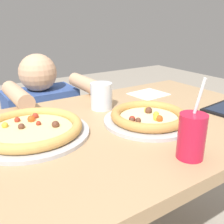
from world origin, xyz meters
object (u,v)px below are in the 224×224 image
(pizza_far, at_px, (31,129))
(pizza_near, at_px, (149,117))
(drink_cup_colored, at_px, (192,136))
(water_cup_clear, at_px, (101,96))
(diner_seated, at_px, (45,142))

(pizza_far, bearing_deg, pizza_near, -18.13)
(drink_cup_colored, relative_size, water_cup_clear, 2.03)
(pizza_near, height_order, drink_cup_colored, drink_cup_colored)
(water_cup_clear, bearing_deg, pizza_far, -162.85)
(pizza_near, relative_size, water_cup_clear, 2.99)
(water_cup_clear, bearing_deg, pizza_near, -74.93)
(drink_cup_colored, bearing_deg, pizza_near, 74.23)
(pizza_near, height_order, water_cup_clear, water_cup_clear)
(pizza_far, height_order, diner_seated, diner_seated)
(pizza_near, xyz_separation_m, diner_seated, (-0.15, 0.70, -0.35))
(pizza_far, xyz_separation_m, diner_seated, (0.22, 0.58, -0.35))
(pizza_far, distance_m, drink_cup_colored, 0.48)
(drink_cup_colored, height_order, water_cup_clear, drink_cup_colored)
(drink_cup_colored, bearing_deg, diner_seated, 95.14)
(pizza_near, xyz_separation_m, pizza_far, (-0.38, 0.12, -0.00))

